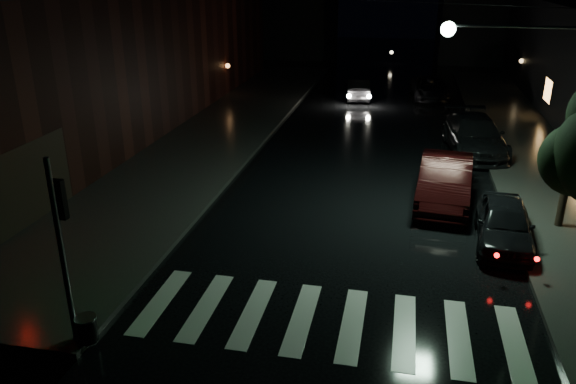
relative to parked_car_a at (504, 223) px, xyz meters
The scene contains 14 objects.
ground 9.46m from the parked_car_a, 143.65° to the right, with size 120.00×120.00×0.00m, color black.
sidewalk_left 15.16m from the parked_car_a, 146.29° to the left, with size 6.00×44.00×0.15m, color #282826.
sidewalk_right 8.76m from the parked_car_a, 74.07° to the left, with size 4.00×44.00×0.15m, color #282826.
building_left 22.37m from the parked_car_a, 152.03° to the left, with size 10.00×36.00×7.00m, color black.
building_far_left 43.29m from the parked_car_a, 114.07° to the left, with size 14.00×10.00×8.00m, color black.
building_far_right 40.02m from the parked_car_a, 80.78° to the left, with size 14.00×10.00×7.00m, color black.
crosswalk 6.89m from the parked_car_a, 132.09° to the right, with size 9.00×3.00×0.01m, color beige.
signal_pole_corner 12.06m from the parked_car_a, 144.10° to the right, with size 0.68×0.61×4.20m.
utility_pole 4.35m from the parked_car_a, 48.82° to the left, with size 4.92×0.44×8.00m.
parked_car_a is the anchor object (origin of this frame).
parked_car_b 3.37m from the parked_car_a, 118.24° to the left, with size 1.73×4.95×1.63m, color black.
parked_car_c 9.28m from the parked_car_a, 90.00° to the left, with size 2.27×5.58×1.62m, color black.
parked_car_d 20.67m from the parked_car_a, 94.50° to the left, with size 2.23×4.83×1.34m, color black.
oncoming_car 20.48m from the parked_car_a, 107.44° to the left, with size 1.38×3.96×1.31m, color black.
Camera 1 is at (4.39, -10.62, 7.73)m, focal length 35.00 mm.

